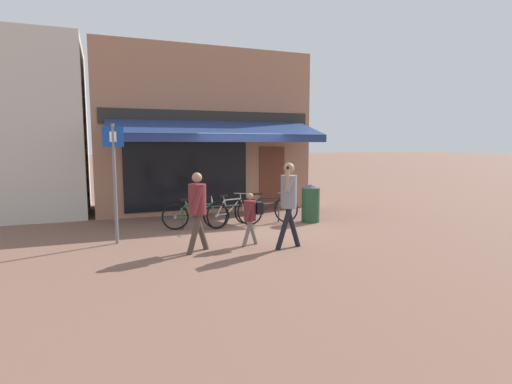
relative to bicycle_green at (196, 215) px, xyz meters
name	(u,v)px	position (x,y,z in m)	size (l,w,h in m)	color
ground_plane	(254,228)	(1.47, -0.38, -0.37)	(160.00, 160.00, 0.00)	brown
shop_front	(200,132)	(1.03, 3.77, 2.23)	(6.95, 4.74, 5.21)	#9E7056
bike_rack_rail	(233,209)	(1.05, 0.14, 0.09)	(2.82, 0.04, 0.57)	#47494F
bicycle_green	(196,215)	(0.00, 0.00, 0.00)	(1.74, 0.65, 0.85)	black
bicycle_silver	(231,212)	(0.99, 0.12, 0.02)	(1.58, 0.86, 0.87)	black
bicycle_black	(268,210)	(2.05, 0.07, 0.02)	(1.81, 0.52, 0.89)	black
pedestrian_adult	(289,195)	(1.43, -2.53, 0.76)	(0.65, 0.50, 1.83)	black
pedestrian_child	(251,213)	(0.78, -2.02, 0.35)	(0.49, 0.40, 1.16)	slate
pedestrian_second_adult	(197,204)	(-0.43, -2.13, 0.62)	(0.54, 0.64, 1.65)	#47382D
litter_bin	(311,203)	(3.26, -0.16, 0.17)	(0.52, 0.52, 1.07)	#23472D
parking_sign	(114,172)	(-1.95, -0.80, 1.23)	(0.44, 0.07, 2.64)	slate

